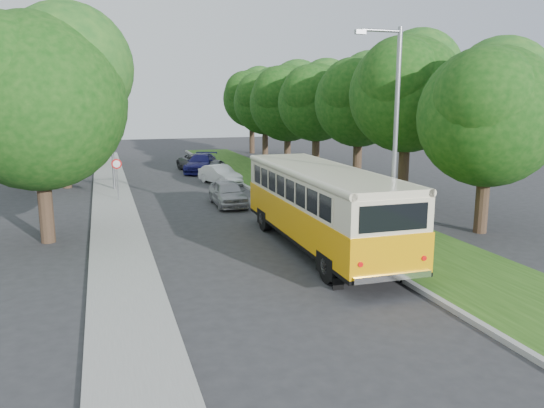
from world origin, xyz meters
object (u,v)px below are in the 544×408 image
object	(u,v)px
car_silver	(228,193)
car_grey	(201,163)
lamppost_near	(393,138)
car_white	(220,175)
vintage_bus	(321,209)
car_blue	(201,163)
lamppost_far	(109,125)

from	to	relation	value
car_silver	car_grey	bearing A→B (deg)	85.92
lamppost_near	car_white	xyz separation A→B (m)	(-1.91, 19.00, -3.73)
lamppost_near	vintage_bus	distance (m)	3.88
lamppost_near	car_white	distance (m)	19.46
car_blue	car_grey	world-z (taller)	car_blue
lamppost_near	car_white	bearing A→B (deg)	95.74
car_white	car_grey	world-z (taller)	car_grey
car_grey	lamppost_near	bearing A→B (deg)	-102.63
vintage_bus	lamppost_near	bearing A→B (deg)	-51.09
vintage_bus	car_white	world-z (taller)	vintage_bus
lamppost_far	car_white	size ratio (longest dim) A/B	1.93
lamppost_near	car_white	size ratio (longest dim) A/B	2.06
car_blue	car_white	bearing A→B (deg)	-66.77
car_white	car_grey	xyz separation A→B (m)	(-0.02, 6.83, 0.06)
lamppost_far	car_blue	bearing A→B (deg)	44.25
car_white	car_blue	xyz separation A→B (m)	(-0.15, 6.17, 0.08)
car_white	car_grey	distance (m)	6.83
lamppost_near	lamppost_far	bearing A→B (deg)	115.71
car_silver	car_blue	world-z (taller)	car_blue
vintage_bus	car_blue	distance (m)	23.05
lamppost_near	lamppost_far	size ratio (longest dim) A/B	1.07
lamppost_far	car_white	xyz separation A→B (m)	(7.00, 0.50, -3.48)
car_white	car_grey	bearing A→B (deg)	72.49
lamppost_far	lamppost_near	bearing A→B (deg)	-64.29
vintage_bus	car_white	bearing A→B (deg)	91.45
car_white	car_blue	bearing A→B (deg)	73.72
vintage_bus	car_grey	xyz separation A→B (m)	(-0.25, 23.69, -0.91)
car_blue	car_grey	distance (m)	0.67
vintage_bus	car_grey	distance (m)	23.71
car_silver	car_grey	xyz separation A→B (m)	(1.15, 14.21, 0.02)
vintage_bus	car_grey	world-z (taller)	vintage_bus
car_grey	lamppost_far	bearing A→B (deg)	-150.50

